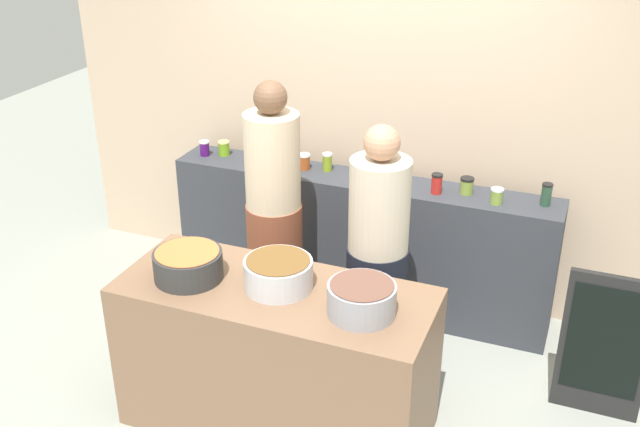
{
  "coord_description": "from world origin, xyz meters",
  "views": [
    {
      "loc": [
        1.47,
        -3.35,
        2.99
      ],
      "look_at": [
        0.0,
        0.35,
        1.05
      ],
      "focal_mm": 42.09,
      "sensor_mm": 36.0,
      "label": 1
    }
  ],
  "objects_px": {
    "preserve_jar_1": "(224,148)",
    "preserve_jar_8": "(497,196)",
    "preserve_jar_6": "(437,184)",
    "cook_in_cap": "(377,271)",
    "preserve_jar_0": "(205,148)",
    "preserve_jar_3": "(280,157)",
    "cooking_pot_right": "(362,299)",
    "preserve_jar_5": "(327,162)",
    "preserve_jar_4": "(304,162)",
    "cooking_pot_left": "(188,265)",
    "cooking_pot_center": "(278,274)",
    "preserve_jar_2": "(255,154)",
    "preserve_jar_9": "(546,194)",
    "cook_with_tongs": "(274,229)",
    "preserve_jar_7": "(467,186)",
    "chalkboard_sign": "(605,346)"
  },
  "relations": [
    {
      "from": "preserve_jar_1",
      "to": "preserve_jar_8",
      "type": "bearing_deg",
      "value": -2.99
    },
    {
      "from": "preserve_jar_6",
      "to": "cook_in_cap",
      "type": "height_order",
      "value": "cook_in_cap"
    },
    {
      "from": "preserve_jar_0",
      "to": "preserve_jar_3",
      "type": "height_order",
      "value": "preserve_jar_3"
    },
    {
      "from": "cooking_pot_right",
      "to": "preserve_jar_5",
      "type": "bearing_deg",
      "value": 117.05
    },
    {
      "from": "preserve_jar_8",
      "to": "preserve_jar_3",
      "type": "bearing_deg",
      "value": 177.45
    },
    {
      "from": "preserve_jar_4",
      "to": "preserve_jar_8",
      "type": "xyz_separation_m",
      "value": [
        1.35,
        -0.07,
        -0.0
      ]
    },
    {
      "from": "cooking_pot_left",
      "to": "cooking_pot_center",
      "type": "height_order",
      "value": "cooking_pot_center"
    },
    {
      "from": "cooking_pot_right",
      "to": "cooking_pot_center",
      "type": "bearing_deg",
      "value": 171.25
    },
    {
      "from": "preserve_jar_4",
      "to": "cooking_pot_center",
      "type": "bearing_deg",
      "value": -72.6
    },
    {
      "from": "preserve_jar_2",
      "to": "preserve_jar_3",
      "type": "distance_m",
      "value": 0.18
    },
    {
      "from": "preserve_jar_9",
      "to": "cook_with_tongs",
      "type": "xyz_separation_m",
      "value": [
        -1.58,
        -0.64,
        -0.24
      ]
    },
    {
      "from": "preserve_jar_2",
      "to": "cooking_pot_right",
      "type": "distance_m",
      "value": 1.92
    },
    {
      "from": "preserve_jar_5",
      "to": "preserve_jar_7",
      "type": "bearing_deg",
      "value": -1.7
    },
    {
      "from": "preserve_jar_9",
      "to": "chalkboard_sign",
      "type": "relative_size",
      "value": 0.16
    },
    {
      "from": "cook_with_tongs",
      "to": "chalkboard_sign",
      "type": "relative_size",
      "value": 1.94
    },
    {
      "from": "preserve_jar_3",
      "to": "preserve_jar_8",
      "type": "height_order",
      "value": "preserve_jar_3"
    },
    {
      "from": "preserve_jar_7",
      "to": "preserve_jar_8",
      "type": "height_order",
      "value": "preserve_jar_7"
    },
    {
      "from": "preserve_jar_9",
      "to": "chalkboard_sign",
      "type": "distance_m",
      "value": 1.0
    },
    {
      "from": "preserve_jar_0",
      "to": "cooking_pot_right",
      "type": "bearing_deg",
      "value": -40.15
    },
    {
      "from": "chalkboard_sign",
      "to": "preserve_jar_0",
      "type": "bearing_deg",
      "value": 167.9
    },
    {
      "from": "preserve_jar_8",
      "to": "cooking_pot_right",
      "type": "height_order",
      "value": "preserve_jar_8"
    },
    {
      "from": "preserve_jar_8",
      "to": "cooking_pot_right",
      "type": "xyz_separation_m",
      "value": [
        -0.42,
        -1.39,
        -0.05
      ]
    },
    {
      "from": "preserve_jar_1",
      "to": "preserve_jar_9",
      "type": "bearing_deg",
      "value": -0.37
    },
    {
      "from": "preserve_jar_0",
      "to": "cook_with_tongs",
      "type": "xyz_separation_m",
      "value": [
        0.83,
        -0.6,
        -0.22
      ]
    },
    {
      "from": "preserve_jar_1",
      "to": "preserve_jar_9",
      "type": "distance_m",
      "value": 2.29
    },
    {
      "from": "preserve_jar_4",
      "to": "cooking_pot_left",
      "type": "bearing_deg",
      "value": -92.22
    },
    {
      "from": "preserve_jar_3",
      "to": "preserve_jar_5",
      "type": "bearing_deg",
      "value": 7.14
    },
    {
      "from": "preserve_jar_8",
      "to": "chalkboard_sign",
      "type": "height_order",
      "value": "preserve_jar_8"
    },
    {
      "from": "preserve_jar_7",
      "to": "preserve_jar_8",
      "type": "relative_size",
      "value": 1.08
    },
    {
      "from": "cooking_pot_center",
      "to": "chalkboard_sign",
      "type": "distance_m",
      "value": 1.9
    },
    {
      "from": "preserve_jar_0",
      "to": "preserve_jar_1",
      "type": "bearing_deg",
      "value": 24.44
    },
    {
      "from": "preserve_jar_6",
      "to": "cook_in_cap",
      "type": "xyz_separation_m",
      "value": [
        -0.16,
        -0.73,
        -0.29
      ]
    },
    {
      "from": "preserve_jar_4",
      "to": "preserve_jar_7",
      "type": "xyz_separation_m",
      "value": [
        1.14,
        0.01,
        -0.0
      ]
    },
    {
      "from": "preserve_jar_8",
      "to": "preserve_jar_0",
      "type": "bearing_deg",
      "value": 178.76
    },
    {
      "from": "preserve_jar_3",
      "to": "cooking_pot_left",
      "type": "xyz_separation_m",
      "value": [
        0.13,
        -1.47,
        -0.06
      ]
    },
    {
      "from": "preserve_jar_3",
      "to": "preserve_jar_8",
      "type": "xyz_separation_m",
      "value": [
        1.53,
        -0.07,
        -0.01
      ]
    },
    {
      "from": "preserve_jar_3",
      "to": "cook_with_tongs",
      "type": "height_order",
      "value": "cook_with_tongs"
    },
    {
      "from": "preserve_jar_3",
      "to": "preserve_jar_4",
      "type": "relative_size",
      "value": 1.11
    },
    {
      "from": "preserve_jar_5",
      "to": "preserve_jar_7",
      "type": "distance_m",
      "value": 0.98
    },
    {
      "from": "chalkboard_sign",
      "to": "preserve_jar_4",
      "type": "bearing_deg",
      "value": 162.94
    },
    {
      "from": "preserve_jar_1",
      "to": "preserve_jar_8",
      "type": "distance_m",
      "value": 2.0
    },
    {
      "from": "preserve_jar_3",
      "to": "preserve_jar_9",
      "type": "distance_m",
      "value": 1.82
    },
    {
      "from": "preserve_jar_0",
      "to": "preserve_jar_7",
      "type": "bearing_deg",
      "value": 1.07
    },
    {
      "from": "cooking_pot_center",
      "to": "cook_with_tongs",
      "type": "height_order",
      "value": "cook_with_tongs"
    },
    {
      "from": "preserve_jar_0",
      "to": "cooking_pot_left",
      "type": "xyz_separation_m",
      "value": [
        0.72,
        -1.45,
        -0.05
      ]
    },
    {
      "from": "preserve_jar_9",
      "to": "cook_in_cap",
      "type": "xyz_separation_m",
      "value": [
        -0.84,
        -0.8,
        -0.3
      ]
    },
    {
      "from": "cooking_pot_center",
      "to": "cook_in_cap",
      "type": "distance_m",
      "value": 0.73
    },
    {
      "from": "cook_in_cap",
      "to": "cooking_pot_center",
      "type": "bearing_deg",
      "value": -121.07
    },
    {
      "from": "preserve_jar_4",
      "to": "cook_with_tongs",
      "type": "distance_m",
      "value": 0.66
    },
    {
      "from": "preserve_jar_0",
      "to": "preserve_jar_8",
      "type": "relative_size",
      "value": 1.07
    }
  ]
}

